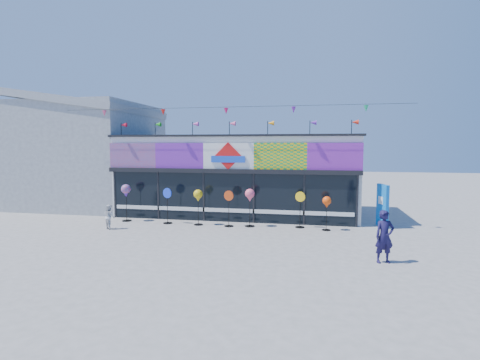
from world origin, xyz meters
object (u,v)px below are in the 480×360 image
(spinner_6, at_px, (327,203))
(spinner_5, at_px, (300,209))
(spinner_3, at_px, (229,208))
(spinner_2, at_px, (198,197))
(spinner_0, at_px, (126,192))
(spinner_4, at_px, (250,196))
(spinner_1, at_px, (167,205))
(adult_man, at_px, (384,237))
(blue_sign, at_px, (382,206))
(child, at_px, (109,217))

(spinner_6, bearing_deg, spinner_5, 163.50)
(spinner_3, distance_m, spinner_5, 3.13)
(spinner_2, bearing_deg, spinner_0, 177.34)
(spinner_2, distance_m, spinner_4, 2.35)
(spinner_1, xyz_separation_m, adult_man, (8.73, -4.19, -0.06))
(blue_sign, xyz_separation_m, adult_man, (-0.85, -5.36, -0.13))
(spinner_1, distance_m, spinner_5, 6.03)
(blue_sign, bearing_deg, adult_man, -114.28)
(spinner_3, xyz_separation_m, spinner_6, (4.22, 0.04, 0.32))
(blue_sign, height_order, spinner_1, blue_sign)
(spinner_2, height_order, spinner_6, spinner_2)
(blue_sign, xyz_separation_m, spinner_4, (-5.75, -1.09, 0.40))
(blue_sign, relative_size, spinner_2, 1.17)
(spinner_0, bearing_deg, spinner_3, -2.39)
(adult_man, bearing_deg, spinner_6, 93.73)
(spinner_0, height_order, spinner_3, spinner_0)
(spinner_3, bearing_deg, spinner_5, 6.88)
(spinner_5, bearing_deg, child, -167.12)
(blue_sign, height_order, spinner_4, blue_sign)
(spinner_1, relative_size, spinner_4, 0.97)
(blue_sign, height_order, child, blue_sign)
(blue_sign, distance_m, spinner_4, 5.86)
(adult_man, bearing_deg, child, 148.98)
(spinner_1, distance_m, spinner_2, 1.54)
(spinner_0, distance_m, adult_man, 11.70)
(blue_sign, distance_m, spinner_6, 2.73)
(spinner_0, height_order, child, spinner_0)
(adult_man, height_order, child, adult_man)
(spinner_0, height_order, spinner_4, spinner_0)
(spinner_6, bearing_deg, spinner_1, 179.73)
(blue_sign, relative_size, spinner_3, 1.18)
(spinner_2, distance_m, spinner_3, 1.49)
(spinner_3, height_order, spinner_5, spinner_3)
(spinner_2, xyz_separation_m, spinner_4, (2.34, 0.12, 0.06))
(spinner_0, distance_m, spinner_3, 5.07)
(spinner_2, bearing_deg, spinner_1, 178.67)
(spinner_0, bearing_deg, spinner_4, -0.47)
(spinner_5, distance_m, spinner_6, 1.21)
(spinner_3, height_order, spinner_4, spinner_4)
(spinner_3, xyz_separation_m, spinner_5, (3.11, 0.37, -0.01))
(spinner_1, distance_m, spinner_4, 3.86)
(spinner_0, relative_size, adult_man, 1.08)
(spinner_4, xyz_separation_m, child, (-5.86, -1.63, -0.82))
(spinner_4, distance_m, adult_man, 6.53)
(spinner_1, xyz_separation_m, spinner_3, (2.91, -0.08, -0.02))
(spinner_3, relative_size, spinner_6, 1.10)
(spinner_6, bearing_deg, spinner_0, 178.97)
(spinner_1, relative_size, child, 1.55)
(spinner_4, bearing_deg, spinner_1, -178.74)
(spinner_0, bearing_deg, spinner_1, -3.58)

